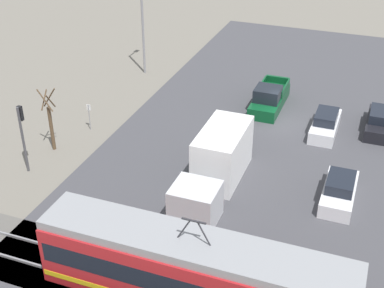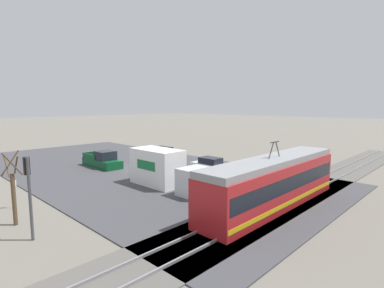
{
  "view_description": "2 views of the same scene",
  "coord_description": "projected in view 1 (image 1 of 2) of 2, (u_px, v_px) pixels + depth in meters",
  "views": [
    {
      "loc": [
        -6.06,
        35.35,
        18.69
      ],
      "look_at": [
        3.47,
        10.07,
        3.02
      ],
      "focal_mm": 50.0,
      "sensor_mm": 36.0,
      "label": 1
    },
    {
      "loc": [
        18.98,
        28.89,
        7.23
      ],
      "look_at": [
        -1.99,
        8.66,
        3.4
      ],
      "focal_mm": 28.0,
      "sensor_mm": 36.0,
      "label": 2
    }
  ],
  "objects": [
    {
      "name": "sedan_car_1",
      "position": [
        339.0,
        191.0,
        31.1
      ],
      "size": [
        1.79,
        4.36,
        1.55
      ],
      "rotation": [
        0.0,
        0.0,
        3.14
      ],
      "color": "silver",
      "rests_on": "ground"
    },
    {
      "name": "pickup_truck",
      "position": [
        269.0,
        99.0,
        41.75
      ],
      "size": [
        2.09,
        5.68,
        1.93
      ],
      "color": "#0C4723",
      "rests_on": "ground"
    },
    {
      "name": "box_truck",
      "position": [
        217.0,
        164.0,
        32.05
      ],
      "size": [
        2.55,
        8.49,
        3.22
      ],
      "color": "silver",
      "rests_on": "ground"
    },
    {
      "name": "sedan_car_0",
      "position": [
        325.0,
        124.0,
        38.27
      ],
      "size": [
        1.72,
        4.57,
        1.57
      ],
      "rotation": [
        0.0,
        0.0,
        3.14
      ],
      "color": "silver",
      "rests_on": "ground"
    },
    {
      "name": "no_parking_sign",
      "position": [
        89.0,
        114.0,
        38.46
      ],
      "size": [
        0.32,
        0.08,
        2.01
      ],
      "color": "gray",
      "rests_on": "ground"
    },
    {
      "name": "light_rail_tram",
      "position": [
        194.0,
        272.0,
        23.85
      ],
      "size": [
        14.33,
        2.79,
        4.6
      ],
      "color": "#B21E23",
      "rests_on": "ground"
    },
    {
      "name": "street_lamp_near_crossing",
      "position": [
        143.0,
        18.0,
        46.1
      ],
      "size": [
        0.36,
        1.95,
        8.66
      ],
      "color": "gray",
      "rests_on": "ground"
    },
    {
      "name": "ground_plane",
      "position": [
        283.0,
        124.0,
        39.84
      ],
      "size": [
        320.0,
        320.0,
        0.0
      ],
      "primitive_type": "plane",
      "color": "slate"
    },
    {
      "name": "traffic_light_pole",
      "position": [
        22.0,
        130.0,
        32.87
      ],
      "size": [
        0.28,
        0.47,
        4.52
      ],
      "color": "#47474C",
      "rests_on": "ground"
    },
    {
      "name": "road_surface",
      "position": [
        283.0,
        123.0,
        39.82
      ],
      "size": [
        22.2,
        45.67,
        0.08
      ],
      "color": "#424247",
      "rests_on": "ground"
    },
    {
      "name": "street_tree",
      "position": [
        51.0,
        122.0,
        35.64
      ],
      "size": [
        1.07,
        0.89,
        4.52
      ],
      "color": "brown",
      "rests_on": "ground"
    },
    {
      "name": "sedan_car_2",
      "position": [
        380.0,
        122.0,
        38.51
      ],
      "size": [
        1.89,
        4.66,
        1.58
      ],
      "rotation": [
        0.0,
        0.0,
        3.14
      ],
      "color": "black",
      "rests_on": "ground"
    }
  ]
}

